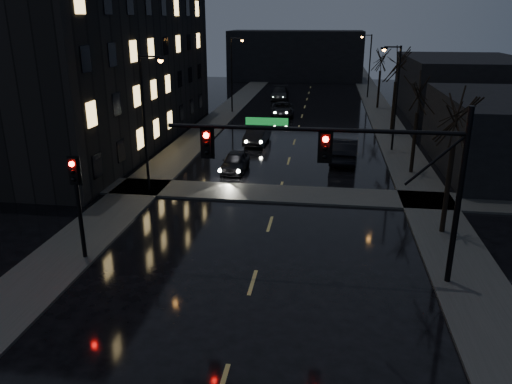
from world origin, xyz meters
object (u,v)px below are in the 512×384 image
(oncoming_car_d, at_px, (280,93))
(oncoming_car_b, at_px, (257,134))
(oncoming_car_c, at_px, (283,109))
(oncoming_car_a, at_px, (235,161))
(lead_car, at_px, (344,150))

(oncoming_car_d, bearing_deg, oncoming_car_b, -90.99)
(oncoming_car_c, bearing_deg, oncoming_car_a, -98.71)
(lead_car, bearing_deg, oncoming_car_c, -66.57)
(oncoming_car_d, height_order, lead_car, lead_car)
(oncoming_car_b, bearing_deg, oncoming_car_a, -89.54)
(lead_car, bearing_deg, oncoming_car_b, -29.21)
(oncoming_car_a, distance_m, oncoming_car_d, 32.45)
(oncoming_car_b, distance_m, oncoming_car_d, 24.34)
(lead_car, bearing_deg, oncoming_car_d, -71.06)
(oncoming_car_b, xyz_separation_m, oncoming_car_c, (0.92, 13.08, -0.05))
(oncoming_car_a, relative_size, oncoming_car_c, 0.77)
(oncoming_car_b, xyz_separation_m, oncoming_car_d, (-0.48, 24.33, 0.03))
(oncoming_car_a, distance_m, oncoming_car_c, 21.24)
(oncoming_car_b, distance_m, oncoming_car_c, 13.11)
(oncoming_car_b, distance_m, lead_car, 8.45)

